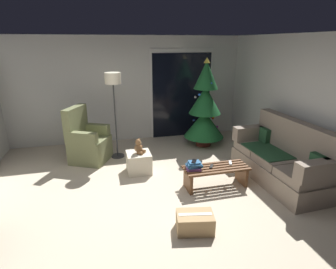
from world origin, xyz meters
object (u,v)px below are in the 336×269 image
book_stack (194,166)px  christmas_tree (205,108)px  teddy_bear_chestnut (139,147)px  coffee_table (216,173)px  remote_white (230,163)px  cardboard_box_taped_mid_floor (195,222)px  ottoman (139,162)px  armchair (87,142)px  floor_lamp (113,87)px  cell_phone (194,161)px  remote_black (211,166)px  couch (282,160)px

book_stack → christmas_tree: 2.14m
book_stack → teddy_bear_chestnut: size_ratio=0.96×
coffee_table → remote_white: bearing=13.7°
remote_white → cardboard_box_taped_mid_floor: bearing=68.8°
remote_white → book_stack: size_ratio=0.57×
remote_white → book_stack: (-0.68, -0.05, 0.05)m
remote_white → christmas_tree: (0.23, 1.83, 0.52)m
ottoman → cardboard_box_taped_mid_floor: bearing=-76.2°
coffee_table → ottoman: 1.47m
christmas_tree → ottoman: size_ratio=4.63×
cardboard_box_taped_mid_floor → armchair: bearing=117.8°
floor_lamp → teddy_bear_chestnut: (0.35, -0.84, -1.00)m
floor_lamp → book_stack: bearing=-56.1°
coffee_table → cell_phone: (-0.39, 0.03, 0.25)m
ottoman → teddy_bear_chestnut: (0.01, -0.01, 0.31)m
book_stack → remote_black: bearing=-0.1°
ottoman → floor_lamp: bearing=112.2°
cell_phone → armchair: (-1.74, 1.63, -0.10)m
remote_white → teddy_bear_chestnut: bearing=-5.9°
book_stack → armchair: 2.38m
remote_white → floor_lamp: floor_lamp is taller
remote_white → floor_lamp: size_ratio=0.09×
remote_black → cell_phone: size_ratio=1.08×
coffee_table → cardboard_box_taped_mid_floor: bearing=-126.1°
teddy_bear_chestnut → book_stack: bearing=-47.0°
remote_black → couch: bearing=-151.5°
cardboard_box_taped_mid_floor → coffee_table: bearing=53.9°
ottoman → teddy_bear_chestnut: size_ratio=1.54×
cell_phone → christmas_tree: christmas_tree is taller
couch → ottoman: (-2.38, 0.95, -0.21)m
teddy_bear_chestnut → cell_phone: bearing=-46.6°
remote_black → book_stack: 0.31m
remote_black → floor_lamp: (-1.44, 1.69, 1.13)m
floor_lamp → ottoman: floor_lamp is taller
remote_black → ottoman: (-1.10, 0.85, -0.18)m
floor_lamp → remote_black: bearing=-49.4°
cell_phone → teddy_bear_chestnut: bearing=161.6°
remote_white → remote_black: 0.38m
coffee_table → couch: bearing=-3.7°
cell_phone → armchair: 2.38m
armchair → teddy_bear_chestnut: (0.95, -0.79, 0.10)m
remote_white → armchair: armchair is taller
ottoman → teddy_bear_chestnut: 0.31m
book_stack → armchair: (-1.73, 1.64, -0.02)m
couch → book_stack: 1.59m
floor_lamp → teddy_bear_chestnut: floor_lamp is taller
ottoman → cardboard_box_taped_mid_floor: (0.46, -1.87, -0.07)m
coffee_table → floor_lamp: 2.61m
cell_phone → christmas_tree: (0.91, 1.87, 0.40)m
remote_white → armchair: size_ratio=0.14×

